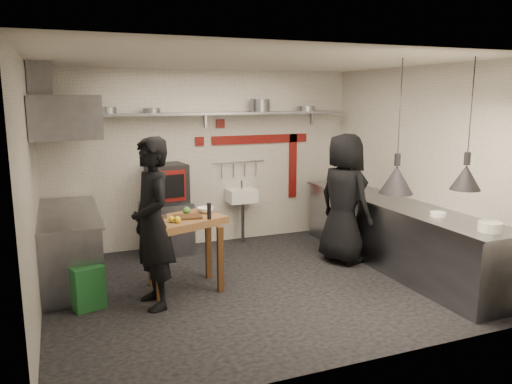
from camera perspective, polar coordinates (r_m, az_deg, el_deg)
name	(u,v)px	position (r m, az deg, el deg)	size (l,w,h in m)	color
floor	(253,286)	(6.49, -0.30, -10.67)	(5.00, 5.00, 0.00)	black
ceiling	(253,60)	(6.05, -0.33, 14.82)	(5.00, 5.00, 0.00)	silver
wall_back	(206,158)	(8.09, -5.78, 3.85)	(5.00, 0.04, 2.80)	silver
wall_front	(344,215)	(4.27, 10.07, -2.65)	(5.00, 0.04, 2.80)	silver
wall_left	(31,192)	(5.71, -24.36, -0.03)	(0.04, 4.20, 2.80)	silver
wall_right	(418,167)	(7.39, 18.05, 2.71)	(0.04, 4.20, 2.80)	silver
red_band_horiz	(261,139)	(8.35, 0.54, 6.06)	(1.70, 0.02, 0.14)	maroon
red_band_vert	(293,166)	(8.65, 4.22, 3.00)	(0.14, 0.02, 1.10)	maroon
red_tile_a	(220,124)	(8.09, -4.09, 7.80)	(0.14, 0.02, 0.14)	maroon
red_tile_b	(200,141)	(8.01, -6.46, 5.79)	(0.14, 0.02, 0.14)	maroon
back_shelf	(208,113)	(7.86, -5.51, 8.92)	(4.60, 0.34, 0.04)	slate
shelf_bracket_left	(78,122)	(7.70, -19.63, 7.56)	(0.04, 0.06, 0.24)	slate
shelf_bracket_mid	(205,120)	(8.01, -5.80, 8.24)	(0.04, 0.06, 0.24)	slate
shelf_bracket_right	(312,118)	(8.72, 6.41, 8.44)	(0.04, 0.06, 0.24)	slate
pan_far_left	(107,110)	(7.57, -16.68, 8.94)	(0.28, 0.28, 0.09)	slate
pan_mid_left	(152,111)	(7.66, -11.84, 9.10)	(0.25, 0.25, 0.07)	slate
stock_pot	(260,105)	(8.14, 0.49, 9.88)	(0.31, 0.31, 0.20)	slate
pan_right	(306,109)	(8.49, 5.75, 9.47)	(0.29, 0.29, 0.08)	slate
oven_stand	(167,228)	(7.79, -10.12, -4.03)	(0.68, 0.62, 0.80)	slate
combi_oven	(167,183)	(7.68, -10.15, 1.02)	(0.55, 0.52, 0.58)	black
oven_door	(170,186)	(7.39, -9.85, 0.65)	(0.49, 0.03, 0.46)	maroon
oven_glass	(173,186)	(7.39, -9.50, 0.65)	(0.35, 0.02, 0.34)	black
hand_sink	(242,196)	(8.19, -1.64, -0.41)	(0.46, 0.34, 0.22)	white
sink_tap	(242,185)	(8.15, -1.65, 0.83)	(0.03, 0.03, 0.14)	slate
sink_drain	(243,222)	(8.25, -1.53, -3.46)	(0.06, 0.06, 0.66)	slate
utensil_rail	(239,162)	(8.23, -2.00, 3.46)	(0.02, 0.02, 0.90)	slate
counter_right	(394,235)	(7.37, 15.51, -4.74)	(0.70, 3.80, 0.90)	slate
counter_right_top	(396,203)	(7.26, 15.69, -1.20)	(0.76, 3.90, 0.03)	slate
plate_stack	(490,227)	(6.02, 25.17, -3.62)	(0.25, 0.25, 0.11)	white
small_bowl_right	(438,214)	(6.55, 20.09, -2.39)	(0.20, 0.20, 0.05)	white
counter_left	(70,248)	(6.94, -20.51, -6.00)	(0.70, 1.90, 0.90)	slate
counter_left_top	(67,213)	(6.83, -20.77, -2.26)	(0.76, 2.00, 0.03)	slate
extractor_hood	(64,116)	(6.67, -21.06, 8.16)	(0.78, 1.60, 0.50)	slate
hood_duct	(40,82)	(6.67, -23.48, 11.43)	(0.28, 0.28, 0.50)	slate
green_bin	(86,286)	(6.12, -18.83, -10.15)	(0.34, 0.34, 0.50)	#1B5A26
prep_table	(185,253)	(6.32, -8.13, -6.96)	(0.92, 0.64, 0.92)	brown
cutting_board	(188,217)	(6.17, -7.80, -2.83)	(0.34, 0.24, 0.03)	#4E2E17
pepper_mill	(209,211)	(6.05, -5.38, -2.19)	(0.05, 0.05, 0.20)	black
lemon_a	(171,219)	(5.97, -9.65, -3.07)	(0.07, 0.07, 0.07)	yellow
lemon_b	(177,220)	(5.94, -8.98, -3.14)	(0.08, 0.08, 0.08)	yellow
veg_ball	(187,211)	(6.33, -7.94, -2.13)	(0.10, 0.10, 0.10)	#498536
steel_tray	(159,217)	(6.23, -11.03, -2.77)	(0.19, 0.13, 0.03)	slate
bowl	(205,210)	(6.42, -5.79, -2.06)	(0.21, 0.21, 0.07)	white
heat_lamp_near	(399,127)	(5.87, 16.05, 7.11)	(0.39, 0.39, 1.52)	black
heat_lamp_far	(470,125)	(5.87, 23.27, 7.09)	(0.33, 0.33, 1.43)	black
chef_left	(152,224)	(5.74, -11.76, -3.56)	(0.71, 0.47, 1.95)	black
chef_right	(344,199)	(7.27, 10.04, -0.76)	(0.92, 0.60, 1.87)	black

